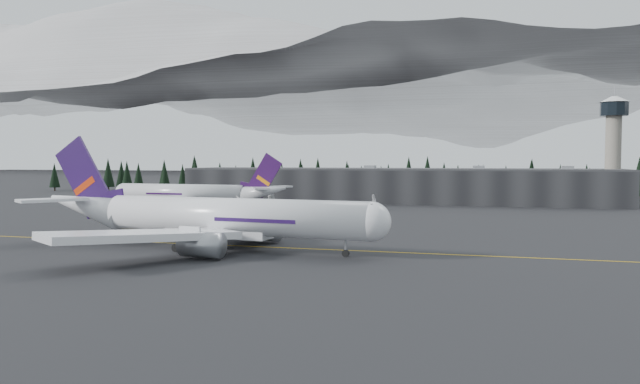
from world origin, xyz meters
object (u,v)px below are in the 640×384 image
(terminal, at_px, (396,185))
(jet_parked, at_px, (196,194))
(control_tower, at_px, (613,138))
(jet_main, at_px, (204,216))
(gse_vehicle_b, at_px, (374,204))
(gse_vehicle_a, at_px, (271,202))

(terminal, height_order, jet_parked, jet_parked)
(control_tower, relative_size, jet_main, 0.54)
(terminal, height_order, gse_vehicle_b, terminal)
(jet_main, height_order, gse_vehicle_b, jet_main)
(control_tower, xyz_separation_m, jet_main, (-88.96, -134.60, -17.62))
(control_tower, height_order, gse_vehicle_b, control_tower)
(jet_parked, bearing_deg, terminal, -132.99)
(jet_parked, bearing_deg, gse_vehicle_a, -111.16)
(gse_vehicle_b, bearing_deg, jet_parked, -61.13)
(jet_main, distance_m, jet_parked, 88.48)
(jet_main, distance_m, gse_vehicle_a, 112.48)
(jet_parked, height_order, gse_vehicle_b, jet_parked)
(terminal, bearing_deg, jet_parked, -136.06)
(control_tower, bearing_deg, terminal, -177.71)
(jet_main, distance_m, gse_vehicle_b, 109.39)
(control_tower, bearing_deg, gse_vehicle_b, -161.93)
(terminal, bearing_deg, gse_vehicle_b, -100.01)
(terminal, xyz_separation_m, control_tower, (75.00, 3.00, 17.11))
(jet_main, height_order, gse_vehicle_a, jet_main)
(terminal, xyz_separation_m, jet_main, (-13.96, -131.60, -0.52))
(control_tower, bearing_deg, jet_main, -123.46)
(control_tower, relative_size, gse_vehicle_a, 7.11)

